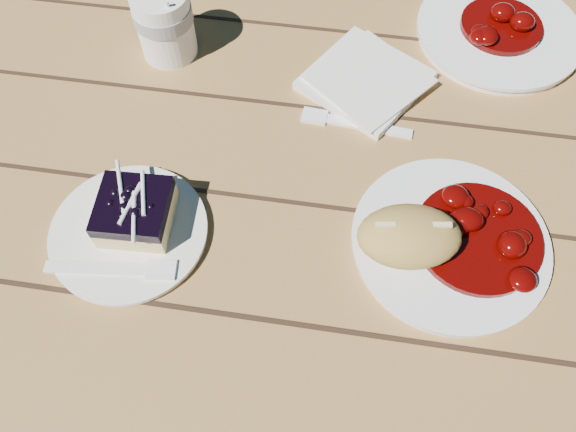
# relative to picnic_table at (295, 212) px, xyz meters

# --- Properties ---
(ground) EXTENTS (60.00, 60.00, 0.00)m
(ground) POSITION_rel_picnic_table_xyz_m (0.00, 0.00, -0.59)
(ground) COLOR #A8A498
(ground) RESTS_ON ground
(picnic_table) EXTENTS (2.00, 1.55, 0.75)m
(picnic_table) POSITION_rel_picnic_table_xyz_m (0.00, 0.00, 0.00)
(picnic_table) COLOR brown
(picnic_table) RESTS_ON ground
(main_plate) EXTENTS (0.23, 0.23, 0.02)m
(main_plate) POSITION_rel_picnic_table_xyz_m (0.20, -0.11, 0.17)
(main_plate) COLOR white
(main_plate) RESTS_ON picnic_table
(goulash_stew) EXTENTS (0.15, 0.15, 0.04)m
(goulash_stew) POSITION_rel_picnic_table_xyz_m (0.23, -0.11, 0.20)
(goulash_stew) COLOR #510402
(goulash_stew) RESTS_ON main_plate
(bread_roll) EXTENTS (0.13, 0.10, 0.06)m
(bread_roll) POSITION_rel_picnic_table_xyz_m (0.15, -0.13, 0.21)
(bread_roll) COLOR #B29144
(bread_roll) RESTS_ON main_plate
(dessert_plate) EXTENTS (0.19, 0.19, 0.01)m
(dessert_plate) POSITION_rel_picnic_table_xyz_m (-0.19, -0.16, 0.17)
(dessert_plate) COLOR white
(dessert_plate) RESTS_ON picnic_table
(blueberry_cake) EXTENTS (0.09, 0.09, 0.05)m
(blueberry_cake) POSITION_rel_picnic_table_xyz_m (-0.18, -0.14, 0.19)
(blueberry_cake) COLOR #EFD382
(blueberry_cake) RESTS_ON dessert_plate
(fork_dessert) EXTENTS (0.16, 0.04, 0.00)m
(fork_dessert) POSITION_rel_picnic_table_xyz_m (-0.21, -0.21, 0.17)
(fork_dessert) COLOR white
(fork_dessert) RESTS_ON dessert_plate
(coffee_cup) EXTENTS (0.08, 0.08, 0.10)m
(coffee_cup) POSITION_rel_picnic_table_xyz_m (-0.22, 0.16, 0.21)
(coffee_cup) COLOR white
(coffee_cup) RESTS_ON picnic_table
(napkin_stack) EXTENTS (0.21, 0.21, 0.01)m
(napkin_stack) POSITION_rel_picnic_table_xyz_m (0.08, 0.14, 0.17)
(napkin_stack) COLOR white
(napkin_stack) RESTS_ON picnic_table
(fork_table) EXTENTS (0.16, 0.04, 0.00)m
(fork_table) POSITION_rel_picnic_table_xyz_m (0.09, 0.06, 0.16)
(fork_table) COLOR white
(fork_table) RESTS_ON picnic_table
(second_plate) EXTENTS (0.24, 0.24, 0.02)m
(second_plate) POSITION_rel_picnic_table_xyz_m (0.28, 0.27, 0.17)
(second_plate) COLOR white
(second_plate) RESTS_ON picnic_table
(second_stew) EXTENTS (0.12, 0.12, 0.04)m
(second_stew) POSITION_rel_picnic_table_xyz_m (0.28, 0.27, 0.20)
(second_stew) COLOR #510402
(second_stew) RESTS_ON second_plate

